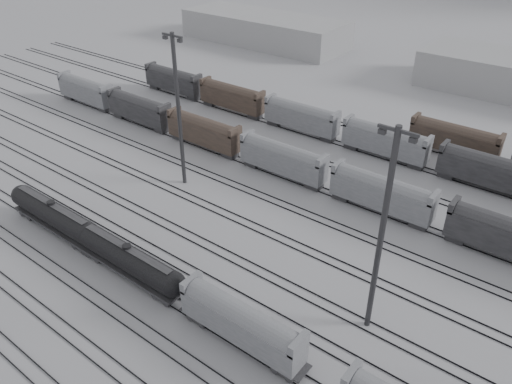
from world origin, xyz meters
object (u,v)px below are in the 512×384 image
Objects in this scene: tank_car_b at (129,259)px; light_mast_c at (382,231)px; hopper_car_a at (241,322)px; tank_car_a at (54,215)px.

light_mast_c is (25.94, 10.21, 9.65)m from tank_car_b.
hopper_car_a is at bearing 0.00° from tank_car_b.
tank_car_a is at bearing -166.05° from light_mast_c.
tank_car_a is 43.42m from light_mast_c.
hopper_car_a is (17.06, 0.00, 0.57)m from tank_car_b.
tank_car_b is 0.77× the size of light_mast_c.
tank_car_a is 1.28× the size of hopper_car_a.
tank_car_b is 1.26× the size of hopper_car_a.
light_mast_c is at bearing 48.98° from hopper_car_a.
tank_car_a is at bearing 180.00° from tank_car_b.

